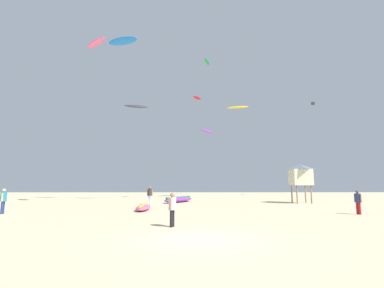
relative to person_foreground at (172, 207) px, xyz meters
name	(u,v)px	position (x,y,z in m)	size (l,w,h in m)	color
ground_plane	(198,239)	(1.15, -3.08, -0.94)	(120.00, 120.00, 0.00)	beige
person_foreground	(172,207)	(0.00, 0.00, 0.00)	(0.36, 0.51, 1.61)	black
person_midground	(150,194)	(-3.04, 14.63, 0.11)	(0.58, 0.41, 1.79)	silver
person_left	(358,200)	(12.26, 5.50, 0.00)	(0.37, 0.51, 1.62)	#B21E23
person_right	(3,199)	(-12.02, 6.16, 0.06)	(0.39, 0.56, 1.71)	navy
kite_grounded_near	(179,199)	(-0.33, 18.44, -0.62)	(3.97, 5.59, 0.68)	purple
kite_grounded_mid	(143,207)	(-2.75, 8.71, -0.72)	(1.19, 3.81, 0.46)	#E5598C
lifeguard_tower	(300,174)	(12.82, 16.71, 2.11)	(2.30, 2.30, 4.15)	#8C704C
kite_aloft_0	(136,106)	(-5.99, 21.83, 11.02)	(3.16, 1.67, 0.67)	#2D2D33
kite_aloft_1	(238,107)	(9.73, 36.63, 14.99)	(4.11, 2.12, 0.63)	yellow
kite_aloft_2	(197,98)	(2.27, 35.31, 16.36)	(1.86, 2.15, 0.53)	red
kite_aloft_3	(207,131)	(3.76, 30.67, 9.43)	(2.93, 3.80, 0.78)	purple
kite_aloft_4	(123,41)	(-7.39, 19.33, 18.68)	(4.18, 2.44, 0.85)	blue
kite_aloft_5	(96,43)	(-9.15, 14.80, 16.04)	(3.15, 3.11, 0.44)	#E5598C
kite_aloft_6	(207,62)	(3.28, 23.23, 17.76)	(1.11, 2.29, 0.50)	green
kite_aloft_7	(313,104)	(22.79, 34.76, 15.22)	(1.55, 2.46, 0.33)	#2D2D33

